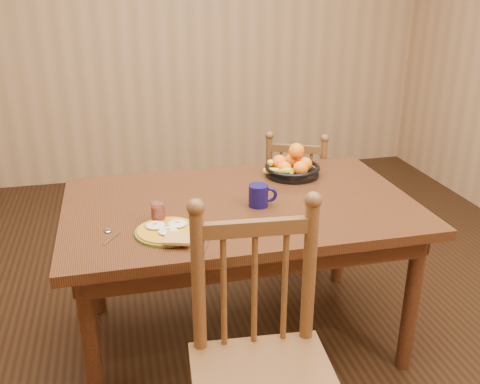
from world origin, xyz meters
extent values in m
cube|color=black|center=(0.00, 0.00, 0.00)|extent=(4.50, 5.00, 0.01)
cube|color=olive|center=(0.00, 2.50, 1.35)|extent=(4.50, 0.01, 2.70)
cube|color=black|center=(0.00, 0.00, 0.73)|extent=(1.60, 1.00, 0.04)
cube|color=black|center=(0.00, 0.42, 0.65)|extent=(1.40, 0.04, 0.10)
cube|color=black|center=(0.00, -0.42, 0.65)|extent=(1.40, 0.04, 0.10)
cube|color=black|center=(0.72, 0.00, 0.65)|extent=(0.04, 0.84, 0.10)
cube|color=black|center=(-0.72, 0.00, 0.65)|extent=(0.04, 0.84, 0.10)
cylinder|color=black|center=(-0.70, -0.40, 0.35)|extent=(0.07, 0.07, 0.70)
cylinder|color=black|center=(0.70, -0.40, 0.35)|extent=(0.07, 0.07, 0.70)
cylinder|color=black|center=(-0.70, 0.40, 0.35)|extent=(0.07, 0.07, 0.70)
cylinder|color=black|center=(0.70, 0.40, 0.35)|extent=(0.07, 0.07, 0.70)
cube|color=#472B15|center=(0.55, 0.76, 0.40)|extent=(0.51, 0.50, 0.04)
cylinder|color=#472B15|center=(0.76, 0.83, 0.19)|extent=(0.03, 0.03, 0.38)
cylinder|color=#472B15|center=(0.47, 0.96, 0.19)|extent=(0.03, 0.03, 0.38)
cylinder|color=#472B15|center=(0.63, 0.55, 0.19)|extent=(0.03, 0.03, 0.38)
cylinder|color=#472B15|center=(0.34, 0.68, 0.19)|extent=(0.03, 0.03, 0.38)
cylinder|color=#472B15|center=(0.63, 0.54, 0.63)|extent=(0.04, 0.04, 0.46)
cylinder|color=#472B15|center=(0.34, 0.67, 0.63)|extent=(0.04, 0.04, 0.46)
cylinder|color=#472B15|center=(0.48, 0.60, 0.59)|extent=(0.02, 0.02, 0.35)
cube|color=#472B15|center=(0.48, 0.60, 0.79)|extent=(0.30, 0.15, 0.04)
cube|color=#472B15|center=(-0.13, -0.89, 0.48)|extent=(0.51, 0.49, 0.04)
cylinder|color=#472B15|center=(-0.30, -0.67, 0.76)|extent=(0.05, 0.05, 0.56)
cylinder|color=#472B15|center=(0.08, -0.70, 0.76)|extent=(0.05, 0.05, 0.56)
cylinder|color=#472B15|center=(-0.11, -0.68, 0.71)|extent=(0.02, 0.02, 0.43)
cube|color=#472B15|center=(-0.11, -0.68, 0.95)|extent=(0.39, 0.06, 0.05)
cylinder|color=#59601E|center=(-0.36, -0.25, 0.76)|extent=(0.26, 0.26, 0.01)
cylinder|color=#B97B17|center=(-0.36, -0.25, 0.76)|extent=(0.24, 0.24, 0.01)
ellipsoid|color=silver|center=(-0.41, -0.21, 0.77)|extent=(0.08, 0.08, 0.01)
cube|color=#F2E08C|center=(-0.41, -0.21, 0.79)|extent=(0.02, 0.02, 0.01)
ellipsoid|color=silver|center=(-0.32, -0.22, 0.77)|extent=(0.08, 0.08, 0.01)
cube|color=#F2E08C|center=(-0.32, -0.22, 0.79)|extent=(0.02, 0.02, 0.01)
ellipsoid|color=silver|center=(-0.36, -0.28, 0.77)|extent=(0.08, 0.08, 0.01)
cube|color=#F2E08C|center=(-0.36, -0.28, 0.79)|extent=(0.02, 0.02, 0.01)
cube|color=brown|center=(-0.33, -0.35, 0.78)|extent=(0.13, 0.13, 0.01)
cube|color=silver|center=(-0.23, -0.38, 0.75)|extent=(0.06, 0.14, 0.00)
cube|color=silver|center=(-0.21, -0.29, 0.75)|extent=(0.04, 0.05, 0.00)
cube|color=silver|center=(-0.58, -0.25, 0.75)|extent=(0.07, 0.11, 0.00)
ellipsoid|color=silver|center=(-0.60, -0.17, 0.76)|extent=(0.03, 0.04, 0.01)
cylinder|color=#0E0A3B|center=(0.07, -0.06, 0.80)|extent=(0.09, 0.09, 0.10)
torus|color=#0E0A3B|center=(0.12, -0.06, 0.80)|extent=(0.07, 0.04, 0.07)
cylinder|color=black|center=(0.07, -0.06, 0.85)|extent=(0.08, 0.08, 0.00)
cylinder|color=silver|center=(-0.39, -0.13, 0.80)|extent=(0.06, 0.06, 0.09)
cylinder|color=maroon|center=(-0.39, -0.13, 0.79)|extent=(0.05, 0.05, 0.07)
cylinder|color=black|center=(0.35, 0.28, 0.76)|extent=(0.28, 0.28, 0.02)
torus|color=black|center=(0.35, 0.28, 0.80)|extent=(0.29, 0.29, 0.02)
cylinder|color=black|center=(0.35, 0.28, 0.75)|extent=(0.10, 0.10, 0.01)
sphere|color=orange|center=(0.42, 0.28, 0.81)|extent=(0.07, 0.07, 0.07)
sphere|color=orange|center=(0.37, 0.35, 0.81)|extent=(0.08, 0.08, 0.08)
sphere|color=orange|center=(0.29, 0.33, 0.81)|extent=(0.08, 0.08, 0.08)
sphere|color=orange|center=(0.29, 0.24, 0.81)|extent=(0.07, 0.07, 0.07)
sphere|color=orange|center=(0.37, 0.22, 0.81)|extent=(0.08, 0.08, 0.08)
sphere|color=orange|center=(0.38, 0.31, 0.87)|extent=(0.08, 0.08, 0.08)
cylinder|color=yellow|center=(0.26, 0.24, 0.80)|extent=(0.10, 0.17, 0.07)
camera|label=1|loc=(-0.53, -2.21, 1.72)|focal=40.00mm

